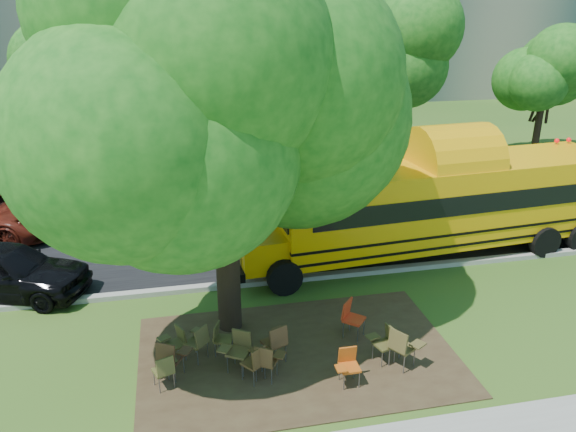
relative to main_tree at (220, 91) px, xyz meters
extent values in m
plane|color=#284F18|center=(0.35, -0.98, -5.69)|extent=(160.00, 160.00, 0.00)
cube|color=#382819|center=(1.35, -1.48, -5.68)|extent=(7.00, 4.50, 0.03)
cube|color=black|center=(0.35, 6.02, -5.67)|extent=(80.00, 8.00, 0.04)
cube|color=gray|center=(0.35, 2.02, -5.62)|extent=(80.00, 0.25, 0.14)
cube|color=gray|center=(0.35, 10.12, -5.62)|extent=(80.00, 0.25, 0.14)
cylinder|color=black|center=(-4.65, 15.02, -3.94)|extent=(0.32, 0.32, 3.50)
sphere|color=#135413|center=(-4.65, 15.02, -1.47)|extent=(4.80, 4.80, 4.80)
cylinder|color=black|center=(8.35, 13.02, -3.59)|extent=(0.38, 0.38, 4.20)
sphere|color=#135413|center=(8.35, 13.02, -0.65)|extent=(5.60, 5.60, 5.60)
cylinder|color=black|center=(16.35, 12.02, -3.89)|extent=(0.34, 0.34, 3.60)
sphere|color=#135413|center=(16.35, 12.02, -1.34)|extent=(5.00, 5.00, 5.00)
cylinder|color=black|center=(0.00, 0.00, -3.38)|extent=(0.56, 0.56, 4.63)
sphere|color=#135413|center=(0.00, 0.00, 0.01)|extent=(7.20, 7.20, 7.20)
cube|color=orange|center=(7.05, 3.02, -3.96)|extent=(10.88, 3.32, 2.39)
cube|color=black|center=(7.34, 3.05, -3.70)|extent=(10.30, 3.31, 0.58)
cube|color=orange|center=(1.11, 2.53, -4.72)|extent=(1.44, 2.24, 0.92)
cube|color=black|center=(7.05, 3.02, -4.57)|extent=(10.90, 3.35, 0.08)
cube|color=black|center=(7.05, 3.02, -4.93)|extent=(10.90, 3.35, 0.08)
cylinder|color=black|center=(1.62, 1.35, -5.21)|extent=(0.99, 0.37, 0.97)
cylinder|color=black|center=(1.42, 3.77, -5.21)|extent=(0.99, 0.37, 0.97)
cylinder|color=black|center=(9.97, 2.05, -5.21)|extent=(0.99, 0.37, 0.97)
cylinder|color=black|center=(9.77, 4.47, -5.21)|extent=(0.99, 0.37, 0.97)
cylinder|color=black|center=(11.12, 4.58, -5.21)|extent=(0.99, 0.37, 0.97)
cube|color=#4F4B22|center=(-1.58, -2.00, -5.28)|extent=(0.49, 0.48, 0.05)
cube|color=#4F4B22|center=(-1.52, -2.16, -5.08)|extent=(0.37, 0.21, 0.37)
cube|color=#4F4B22|center=(-1.42, -1.81, -5.17)|extent=(0.28, 0.31, 0.03)
cylinder|color=slate|center=(-1.78, -1.91, -5.49)|extent=(0.02, 0.02, 0.41)
cylinder|color=slate|center=(-1.38, -2.09, -5.49)|extent=(0.02, 0.02, 0.41)
cube|color=#422717|center=(-1.42, -1.69, -5.21)|extent=(0.61, 0.60, 0.05)
cube|color=#422717|center=(-1.52, -1.86, -4.97)|extent=(0.42, 0.31, 0.43)
cube|color=#422717|center=(-1.12, -1.69, -5.08)|extent=(0.36, 0.38, 0.03)
cylinder|color=slate|center=(-1.49, -1.44, -5.45)|extent=(0.03, 0.03, 0.48)
cylinder|color=slate|center=(-1.36, -1.94, -5.45)|extent=(0.03, 0.03, 0.48)
cube|color=#4B341A|center=(0.25, -2.16, -5.25)|extent=(0.56, 0.56, 0.05)
cube|color=#4B341A|center=(0.36, -2.30, -5.04)|extent=(0.37, 0.31, 0.39)
cube|color=#4B341A|center=(0.35, -1.90, -5.13)|extent=(0.34, 0.35, 0.03)
cylinder|color=slate|center=(0.02, -2.13, -5.47)|extent=(0.02, 0.02, 0.44)
cylinder|color=slate|center=(0.48, -2.19, -5.47)|extent=(0.02, 0.02, 0.44)
cube|color=#4F4222|center=(-0.01, -1.78, -5.21)|extent=(0.60, 0.60, 0.05)
cube|color=#4F4222|center=(0.09, -1.62, -4.98)|extent=(0.41, 0.31, 0.43)
cube|color=#4F4222|center=(-0.31, -1.77, -5.09)|extent=(0.35, 0.38, 0.03)
cylinder|color=slate|center=(0.05, -2.03, -5.45)|extent=(0.03, 0.03, 0.48)
cylinder|color=slate|center=(-0.07, -1.53, -5.45)|extent=(0.03, 0.03, 0.48)
cube|color=#4D341B|center=(0.52, -2.17, -5.25)|extent=(0.56, 0.55, 0.05)
cube|color=#4D341B|center=(0.43, -2.32, -5.03)|extent=(0.39, 0.28, 0.40)
cube|color=#4D341B|center=(0.80, -2.17, -5.13)|extent=(0.33, 0.35, 0.03)
cylinder|color=slate|center=(0.46, -1.94, -5.47)|extent=(0.02, 0.02, 0.45)
cylinder|color=slate|center=(0.59, -2.40, -5.47)|extent=(0.02, 0.02, 0.45)
cube|color=#B24D13|center=(2.16, -2.71, -5.26)|extent=(0.40, 0.38, 0.05)
cube|color=#B24D13|center=(2.15, -2.54, -5.06)|extent=(0.38, 0.09, 0.38)
cube|color=#B24D13|center=(1.93, -2.84, -5.15)|extent=(0.21, 0.27, 0.03)
cylinder|color=slate|center=(2.32, -2.87, -5.48)|extent=(0.02, 0.02, 0.43)
cylinder|color=slate|center=(1.99, -2.55, -5.48)|extent=(0.02, 0.02, 0.43)
cube|color=#45411E|center=(3.14, -2.10, -5.25)|extent=(0.50, 0.51, 0.05)
cube|color=#45411E|center=(3.31, -2.05, -5.03)|extent=(0.20, 0.41, 0.40)
cube|color=#45411E|center=(2.94, -1.91, -5.13)|extent=(0.33, 0.29, 0.03)
cylinder|color=slate|center=(3.02, -2.31, -5.47)|extent=(0.02, 0.02, 0.44)
cylinder|color=slate|center=(3.25, -1.89, -5.47)|extent=(0.02, 0.02, 0.44)
cube|color=brown|center=(3.45, -2.35, -5.19)|extent=(0.63, 0.63, 0.06)
cube|color=brown|center=(3.28, -2.46, -4.95)|extent=(0.33, 0.43, 0.45)
cube|color=brown|center=(3.73, -2.50, -5.06)|extent=(0.39, 0.37, 0.03)
cylinder|color=slate|center=(3.51, -2.09, -5.44)|extent=(0.03, 0.03, 0.50)
cylinder|color=slate|center=(3.40, -2.61, -5.44)|extent=(0.03, 0.03, 0.50)
cube|color=#4D4221|center=(-0.87, -1.18, -5.24)|extent=(0.58, 0.58, 0.05)
cube|color=#4D4221|center=(-0.74, -1.31, -5.02)|extent=(0.34, 0.36, 0.40)
cube|color=#4D4221|center=(-0.81, -0.91, -5.12)|extent=(0.36, 0.35, 0.03)
cylinder|color=slate|center=(-1.11, -1.19, -5.47)|extent=(0.02, 0.02, 0.45)
cylinder|color=slate|center=(-0.63, -1.18, -5.47)|extent=(0.02, 0.02, 0.45)
cube|color=#413C1C|center=(-1.34, -1.12, -5.27)|extent=(0.52, 0.53, 0.05)
cube|color=#413C1C|center=(-1.19, -1.04, -5.06)|extent=(0.26, 0.37, 0.38)
cube|color=#413C1C|center=(-1.56, -0.99, -5.16)|extent=(0.33, 0.31, 0.03)
cylinder|color=slate|center=(-1.40, -1.34, -5.48)|extent=(0.02, 0.02, 0.42)
cylinder|color=slate|center=(-1.27, -0.91, -5.48)|extent=(0.02, 0.02, 0.42)
cube|color=#4C4420|center=(-0.27, -1.11, -5.29)|extent=(0.48, 0.49, 0.04)
cube|color=#4C4420|center=(-0.42, -1.05, -5.09)|extent=(0.22, 0.36, 0.36)
cube|color=#4C4420|center=(-0.24, -1.36, -5.18)|extent=(0.31, 0.28, 0.03)
cylinder|color=slate|center=(-0.07, -1.03, -5.49)|extent=(0.02, 0.02, 0.40)
cylinder|color=slate|center=(-0.47, -1.19, -5.49)|extent=(0.02, 0.02, 0.40)
cube|color=#52341D|center=(0.79, -1.59, -5.20)|extent=(0.59, 0.58, 0.05)
cube|color=#52341D|center=(0.86, -1.77, -4.96)|extent=(0.44, 0.27, 0.44)
cube|color=#52341D|center=(0.96, -1.35, -5.07)|extent=(0.34, 0.37, 0.03)
cylinder|color=slate|center=(0.54, -1.49, -5.45)|extent=(0.03, 0.03, 0.49)
cylinder|color=slate|center=(1.03, -1.69, -5.45)|extent=(0.03, 0.03, 0.49)
cube|color=red|center=(2.79, -1.05, -5.21)|extent=(0.63, 0.63, 0.05)
cube|color=red|center=(2.65, -0.92, -4.97)|extent=(0.37, 0.39, 0.43)
cube|color=red|center=(2.73, -1.34, -5.08)|extent=(0.38, 0.38, 0.03)
cylinder|color=slate|center=(3.05, -1.03, -5.45)|extent=(0.03, 0.03, 0.49)
cylinder|color=slate|center=(2.53, -1.06, -5.45)|extent=(0.03, 0.03, 0.49)
imported|color=black|center=(-5.66, 2.82, -4.95)|extent=(4.71, 3.09, 1.49)
camera|label=1|loc=(-1.05, -11.82, 1.78)|focal=35.00mm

